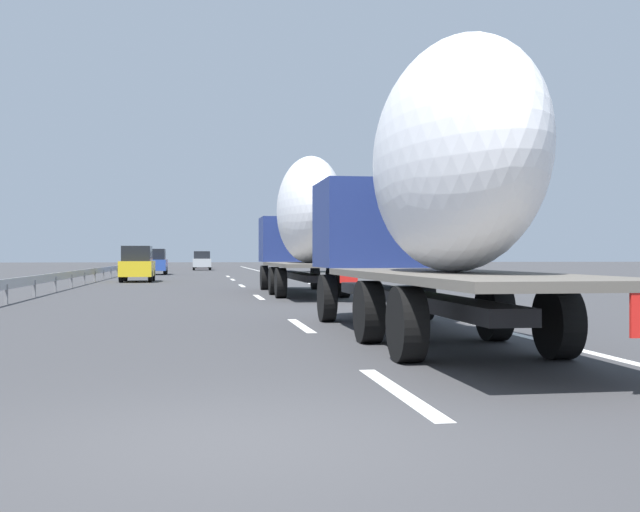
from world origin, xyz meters
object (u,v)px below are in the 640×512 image
object	(u,v)px
car_blue_sedan	(155,262)
road_sign	(313,246)
truck_lead	(305,221)
car_red_compact	(202,260)
car_yellow_coupe	(137,264)
truck_trailing	(431,188)
car_silver_hatch	(202,261)

from	to	relation	value
car_blue_sedan	road_sign	distance (m)	17.32
truck_lead	road_sign	xyz separation A→B (m)	(18.88, -3.10, -0.68)
car_red_compact	car_blue_sedan	bearing A→B (deg)	173.37
car_red_compact	car_yellow_coupe	world-z (taller)	car_yellow_coupe
truck_lead	truck_trailing	xyz separation A→B (m)	(-15.86, -0.00, -0.12)
car_blue_sedan	truck_lead	bearing A→B (deg)	-167.71
car_silver_hatch	road_sign	distance (m)	33.24
car_red_compact	road_sign	world-z (taller)	road_sign
car_silver_hatch	car_yellow_coupe	world-z (taller)	car_yellow_coupe
truck_lead	road_sign	size ratio (longest dim) A/B	4.06
truck_lead	car_silver_hatch	bearing A→B (deg)	3.86
truck_lead	car_silver_hatch	world-z (taller)	truck_lead
truck_lead	car_blue_sedan	bearing A→B (deg)	12.29
car_yellow_coupe	car_red_compact	bearing A→B (deg)	-4.49
car_silver_hatch	car_red_compact	world-z (taller)	car_silver_hatch
car_red_compact	car_yellow_coupe	distance (m)	49.44
car_red_compact	road_sign	distance (m)	46.87
car_blue_sedan	car_silver_hatch	bearing A→B (deg)	-11.14
truck_lead	car_red_compact	bearing A→B (deg)	2.95
truck_trailing	car_blue_sedan	bearing A→B (deg)	8.36
truck_lead	truck_trailing	world-z (taller)	truck_lead
truck_trailing	car_blue_sedan	xyz separation A→B (m)	(48.66, 7.15, -1.64)
truck_lead	car_red_compact	world-z (taller)	truck_lead
car_silver_hatch	car_blue_sedan	size ratio (longest dim) A/B	0.97
truck_lead	car_red_compact	distance (m)	65.40
car_silver_hatch	car_yellow_coupe	distance (m)	35.64
car_red_compact	car_silver_hatch	bearing A→B (deg)	179.57
truck_trailing	car_silver_hatch	world-z (taller)	truck_trailing
car_yellow_coupe	road_sign	xyz separation A→B (m)	(2.88, -10.34, 1.08)
truck_trailing	road_sign	world-z (taller)	truck_trailing
car_yellow_coupe	truck_lead	bearing A→B (deg)	-155.65
car_yellow_coupe	car_blue_sedan	world-z (taller)	car_yellow_coupe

